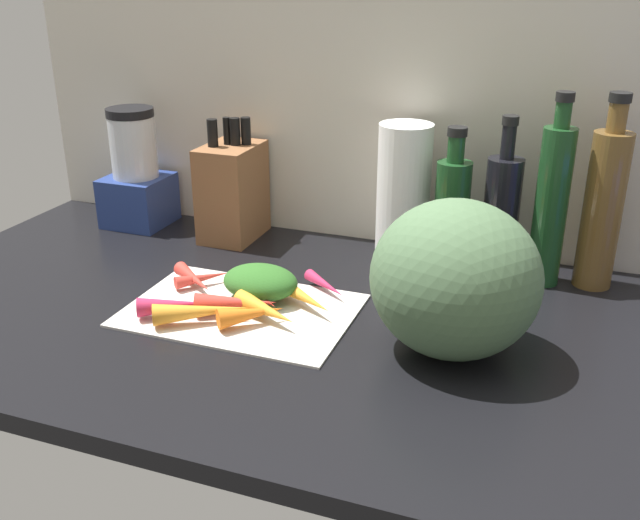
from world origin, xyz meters
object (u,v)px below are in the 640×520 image
Objects in this scene: carrot_2 at (174,305)px; bottle_0 at (451,212)px; bottle_1 at (501,214)px; bottle_3 at (603,206)px; carrot_8 at (236,303)px; carrot_1 at (326,285)px; carrot_0 at (300,295)px; carrot_7 at (194,279)px; bottle_2 at (551,204)px; cutting_board at (241,309)px; carrot_9 at (203,278)px; carrot_6 at (251,314)px; carrot_3 at (266,310)px; carrot_4 at (258,294)px; knife_block at (232,190)px; blender_appliance at (136,175)px; winter_squash at (455,280)px; carrot_5 at (201,311)px; paper_towel_roll at (402,193)px.

bottle_0 reaches higher than carrot_2.
bottle_1 is 0.86× the size of bottle_3.
carrot_1 is at bearing 50.48° from carrot_8.
carrot_0 is 1.35× the size of carrot_7.
carrot_0 is 47.07cm from bottle_2.
carrot_2 is (-17.96, -10.67, -0.08)cm from carrot_0.
carrot_9 is at bearing 149.82° from cutting_board.
carrot_6 is at bearing -144.28° from bottle_3.
cutting_board is at bearing 155.53° from carrot_3.
bottle_1 is (36.08, 27.39, 9.70)cm from carrot_4.
bottle_3 is at bearing 12.58° from bottle_2.
cutting_board is at bearing -22.86° from carrot_7.
carrot_1 is 0.99× the size of carrot_6.
carrot_9 is 0.29× the size of bottle_3.
bottle_2 is at bearing 34.23° from carrot_0.
carrot_2 is 1.00× the size of carrot_7.
bottle_0 is 0.79× the size of bottle_3.
cutting_board is 3.05× the size of carrot_3.
bottle_1 is at bearing 37.99° from carrot_2.
knife_block is (-5.27, 26.45, 8.15)cm from carrot_7.
blender_appliance is 0.74× the size of bottle_3.
winter_squash is 0.91× the size of bottle_0.
carrot_0 is at bearing 42.09° from carrot_5.
carrot_1 is 12.20cm from carrot_4.
carrot_6 is 0.40× the size of bottle_0.
bottle_1 is at bearing -0.76° from blender_appliance.
carrot_8 is at bearing 147.46° from carrot_6.
knife_block is at bearing 120.33° from carrot_6.
carrot_4 is at bearing -120.36° from paper_towel_roll.
cutting_board is at bearing 178.43° from winter_squash.
carrot_1 is 27.54cm from bottle_0.
carrot_7 is 0.87× the size of carrot_8.
carrot_7 is 64.50cm from bottle_2.
carrot_3 is at bearing 49.06° from carrot_6.
bottle_3 is at bearing 0.45° from knife_block.
blender_appliance is at bearing 179.24° from bottle_1.
carrot_0 is at bearing -149.23° from bottle_3.
carrot_8 is at bearing 174.32° from carrot_3.
carrot_4 is 0.44× the size of blender_appliance.
carrot_0 is 7.00cm from carrot_1.
carrot_4 reaches higher than carrot_7.
winter_squash is 0.97× the size of blender_appliance.
carrot_6 is 0.41× the size of paper_towel_roll.
bottle_0 is (38.20, 35.75, 9.04)cm from carrot_2.
paper_towel_roll is at bearing 174.83° from bottle_1.
bottle_2 is (49.98, 36.78, 12.47)cm from carrot_5.
carrot_4 is 13.56cm from carrot_7.
knife_block is 0.73× the size of bottle_2.
carrot_0 is 19.46cm from carrot_9.
bottle_2 is at bearing 1.44° from bottle_0.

